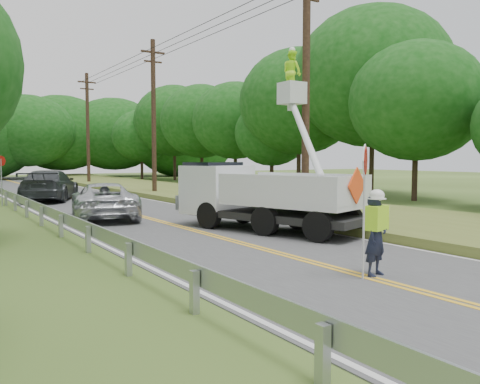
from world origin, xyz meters
TOP-DOWN VIEW (x-y plane):
  - ground at (0.00, 0.00)m, footprint 140.00×140.00m
  - road at (0.00, 14.00)m, footprint 7.20×96.00m
  - guardrail at (-4.02, 14.91)m, footprint 0.18×48.00m
  - utility_poles at (5.00, 17.02)m, footprint 1.60×43.30m
  - tall_grass_verge at (7.10, 14.00)m, footprint 7.00×96.00m
  - treeline_right at (15.97, 24.23)m, footprint 13.01×54.43m
  - flagger at (0.23, 1.12)m, footprint 1.07×0.55m
  - bucket_truck at (2.06, 8.42)m, footprint 4.60×6.96m
  - suv_silver at (-1.54, 13.78)m, footprint 3.54×5.65m
  - suv_darkgrey at (-1.57, 23.68)m, footprint 4.63×6.50m
  - stop_sign_permanent at (-4.32, 21.61)m, footprint 0.50×0.28m
  - yard_sign at (5.66, 5.68)m, footprint 0.54×0.22m

SIDE VIEW (x-z plane):
  - ground at x=0.00m, z-range 0.00..0.00m
  - road at x=0.00m, z-range 0.00..0.02m
  - tall_grass_verge at x=7.10m, z-range 0.00..0.30m
  - guardrail at x=-4.02m, z-range 0.17..0.94m
  - yard_sign at x=5.66m, z-range 0.18..1.00m
  - suv_silver at x=-1.54m, z-range 0.02..1.48m
  - suv_darkgrey at x=-1.57m, z-range 0.02..1.77m
  - flagger at x=0.23m, z-range -0.37..2.38m
  - bucket_truck at x=2.06m, z-range -1.76..4.77m
  - stop_sign_permanent at x=-4.32m, z-range 0.43..3.01m
  - utility_poles at x=5.00m, z-range 0.27..10.27m
  - treeline_right at x=15.97m, z-range 0.09..12.52m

